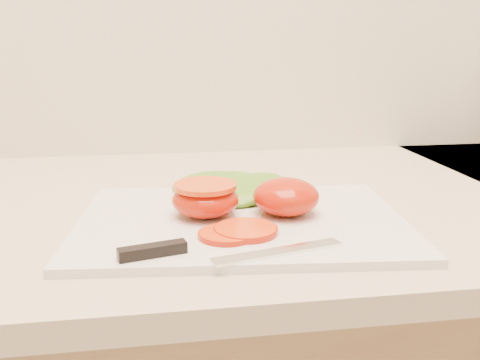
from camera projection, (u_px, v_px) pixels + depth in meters
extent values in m
cube|color=beige|center=(385.00, 200.00, 0.81)|extent=(3.92, 0.65, 0.03)
cube|color=white|center=(241.00, 221.00, 0.66)|extent=(0.42, 0.32, 0.01)
ellipsoid|color=red|center=(286.00, 197.00, 0.66)|extent=(0.08, 0.08, 0.05)
ellipsoid|color=red|center=(205.00, 200.00, 0.66)|extent=(0.08, 0.08, 0.04)
cylinder|color=red|center=(205.00, 186.00, 0.65)|extent=(0.08, 0.08, 0.01)
cylinder|color=#FF530E|center=(246.00, 230.00, 0.60)|extent=(0.07, 0.07, 0.01)
cylinder|color=#FF530E|center=(227.00, 234.00, 0.59)|extent=(0.06, 0.06, 0.01)
ellipsoid|color=#5A9427|center=(226.00, 189.00, 0.73)|extent=(0.17, 0.13, 0.03)
ellipsoid|color=#5A9427|center=(261.00, 188.00, 0.74)|extent=(0.14, 0.12, 0.03)
cube|color=silver|center=(278.00, 252.00, 0.55)|extent=(0.14, 0.05, 0.00)
cube|color=black|center=(152.00, 251.00, 0.54)|extent=(0.07, 0.03, 0.01)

